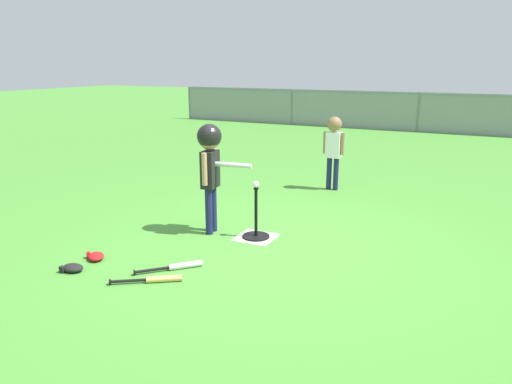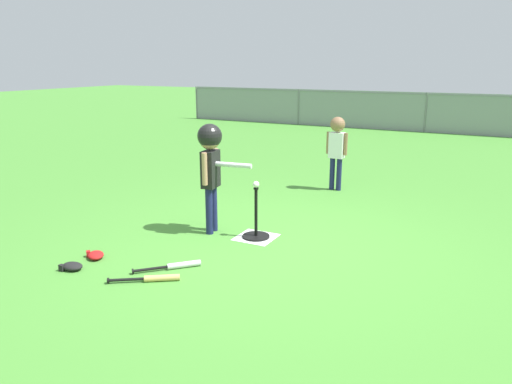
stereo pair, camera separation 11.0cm
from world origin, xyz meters
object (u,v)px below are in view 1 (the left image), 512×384
object	(u,v)px
batter_child	(210,156)
glove_by_plate	(96,256)
fielder_deep_left	(334,143)
baseball_on_tee	(256,184)
spare_bat_silver	(179,266)
glove_near_bats	(72,268)
spare_bat_wood	(157,279)
batting_tee	(256,230)

from	to	relation	value
batter_child	glove_by_plate	distance (m)	1.67
fielder_deep_left	baseball_on_tee	bearing A→B (deg)	-92.66
spare_bat_silver	glove_by_plate	xyz separation A→B (m)	(-0.91, -0.18, 0.01)
glove_near_bats	glove_by_plate	bearing A→B (deg)	91.43
batter_child	spare_bat_wood	bearing A→B (deg)	-79.89
batter_child	spare_bat_wood	distance (m)	1.69
batting_tee	batter_child	distance (m)	1.01
batting_tee	batter_child	xyz separation A→B (m)	(-0.55, -0.07, 0.84)
fielder_deep_left	spare_bat_silver	bearing A→B (deg)	-96.35
glove_near_bats	batter_child	bearing A→B (deg)	67.80
batter_child	glove_near_bats	size ratio (longest dim) A/B	5.84
baseball_on_tee	fielder_deep_left	size ratio (longest dim) A/B	0.06
glove_by_plate	glove_near_bats	distance (m)	0.32
baseball_on_tee	spare_bat_silver	size ratio (longest dim) A/B	0.14
spare_bat_wood	spare_bat_silver	bearing A→B (deg)	88.14
batting_tee	glove_near_bats	xyz separation A→B (m)	(-1.20, -1.65, -0.06)
batter_child	fielder_deep_left	bearing A→B (deg)	75.57
spare_bat_wood	batting_tee	bearing A→B (deg)	78.45
spare_bat_silver	spare_bat_wood	xyz separation A→B (m)	(-0.01, -0.34, 0.00)
batting_tee	glove_by_plate	size ratio (longest dim) A/B	2.23
baseball_on_tee	glove_near_bats	size ratio (longest dim) A/B	0.33
baseball_on_tee	fielder_deep_left	distance (m)	2.55
batting_tee	spare_bat_silver	distance (m)	1.18
batter_child	glove_by_plate	xyz separation A→B (m)	(-0.65, -1.25, -0.90)
batter_child	spare_bat_silver	distance (m)	1.43
batter_child	glove_near_bats	bearing A→B (deg)	-112.20
baseball_on_tee	glove_near_bats	world-z (taller)	baseball_on_tee
spare_bat_silver	glove_near_bats	xyz separation A→B (m)	(-0.90, -0.50, 0.01)
batting_tee	spare_bat_wood	bearing A→B (deg)	-101.55
baseball_on_tee	glove_near_bats	distance (m)	2.12
batting_tee	batter_child	size ratio (longest dim) A/B	0.46
batting_tee	glove_by_plate	bearing A→B (deg)	-132.29
batting_tee	baseball_on_tee	world-z (taller)	baseball_on_tee
fielder_deep_left	spare_bat_silver	size ratio (longest dim) A/B	2.24
batter_child	glove_near_bats	xyz separation A→B (m)	(-0.64, -1.57, -0.90)
fielder_deep_left	glove_by_plate	distance (m)	4.15
spare_bat_wood	glove_by_plate	size ratio (longest dim) A/B	2.16
spare_bat_wood	glove_near_bats	size ratio (longest dim) A/B	2.60
spare_bat_silver	fielder_deep_left	bearing A→B (deg)	83.65
spare_bat_wood	glove_by_plate	distance (m)	0.92
glove_by_plate	glove_near_bats	world-z (taller)	same
batter_child	fielder_deep_left	size ratio (longest dim) A/B	1.12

